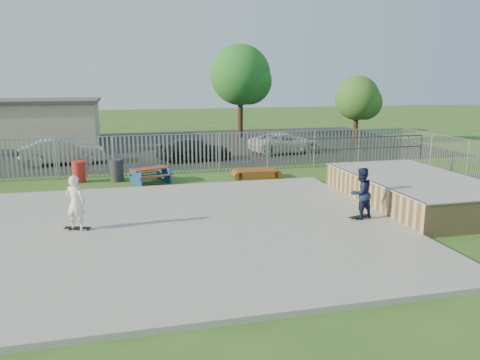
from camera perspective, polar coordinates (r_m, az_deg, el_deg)
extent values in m
plane|color=#325B1F|center=(14.90, -9.34, -6.32)|extent=(120.00, 120.00, 0.00)
cube|color=gray|center=(14.88, -9.35, -6.05)|extent=(15.00, 12.00, 0.15)
cube|color=tan|center=(18.86, 20.43, -1.32)|extent=(4.00, 7.00, 1.05)
cube|color=#9E9E99|center=(18.75, 20.55, 0.30)|extent=(4.05, 7.05, 0.04)
cylinder|color=#383A3F|center=(17.71, 15.25, 0.02)|extent=(0.06, 7.00, 0.06)
cube|color=brown|center=(21.73, -10.94, 1.38)|extent=(1.80, 1.23, 0.06)
cube|color=brown|center=(21.29, -10.27, 0.44)|extent=(1.65, 0.87, 0.05)
cube|color=brown|center=(22.28, -11.52, 0.92)|extent=(1.65, 0.87, 0.05)
cube|color=navy|center=(21.80, -10.90, 0.52)|extent=(1.87, 1.76, 0.69)
cube|color=brown|center=(22.62, 2.03, 0.77)|extent=(1.98, 1.07, 0.39)
cylinder|color=#B4221B|center=(22.81, -19.08, 0.95)|extent=(0.59, 0.59, 0.98)
cylinder|color=#2A2A2C|center=(22.52, -14.80, 1.15)|extent=(0.62, 0.62, 1.03)
cube|color=black|center=(33.44, -12.03, 3.96)|extent=(40.00, 18.00, 0.02)
imported|color=#B3B3B8|center=(27.78, -20.78, 3.31)|extent=(4.58, 2.01, 1.46)
imported|color=black|center=(27.34, -5.59, 3.71)|extent=(4.54, 2.26, 1.27)
imported|color=silver|center=(30.12, 5.53, 4.54)|extent=(4.88, 2.68, 1.30)
cube|color=beige|center=(37.89, -24.61, 6.34)|extent=(10.00, 6.00, 3.00)
cube|color=#4C4742|center=(37.78, -24.82, 8.75)|extent=(10.40, 6.40, 0.20)
cylinder|color=#3E2618|center=(37.94, 0.04, 8.40)|extent=(0.41, 0.41, 4.25)
sphere|color=#216222|center=(37.85, 0.04, 12.69)|extent=(4.76, 4.76, 4.76)
cylinder|color=#3A2317|center=(35.32, 13.92, 6.60)|extent=(0.34, 0.34, 2.84)
sphere|color=#2F5B1F|center=(35.19, 14.08, 9.67)|extent=(3.18, 3.18, 3.18)
cube|color=black|center=(16.12, 14.37, -4.31)|extent=(0.82, 0.42, 0.02)
cube|color=black|center=(15.30, -19.19, -5.52)|extent=(0.82, 0.43, 0.02)
imported|color=#141E40|center=(15.92, 14.52, -1.58)|extent=(0.98, 0.86, 1.71)
imported|color=white|center=(15.09, -19.40, -2.65)|extent=(0.74, 0.65, 1.71)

